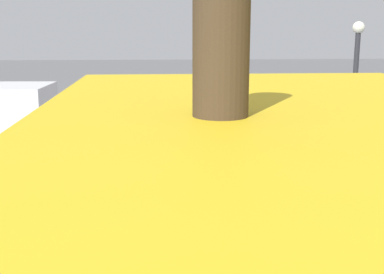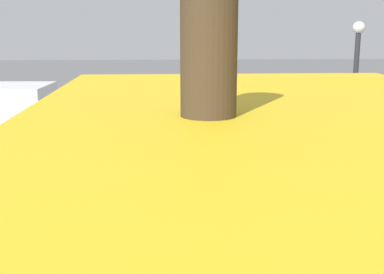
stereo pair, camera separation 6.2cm
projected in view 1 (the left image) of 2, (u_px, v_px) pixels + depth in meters
The scene contains 10 objects.
ground_plane at pixel (197, 171), 13.40m from camera, with size 90.00×90.00×0.00m, color #5B5B5E.
slush_patch_near_cluster at pixel (305, 191), 11.79m from camera, with size 2.71×2.71×0.01m, color #ADAFB5.
slush_patch_under_van at pixel (253, 211), 10.50m from camera, with size 2.83×2.83×0.01m, color #999BA0.
cargo_van_parked_right at pixel (32, 137), 12.00m from camera, with size 2.42×5.44×2.60m.
shopping_cart_vendor at pixel (207, 149), 13.40m from camera, with size 0.75×0.94×1.02m.
hand_dolly_boxes at pixel (167, 148), 13.01m from camera, with size 0.68×0.81×1.32m.
pedestrian_pink_side at pixel (197, 103), 14.59m from camera, with size 1.04×1.04×2.15m.
pedestrian_black_side at pixel (194, 120), 11.88m from camera, with size 1.04×1.04×2.15m.
pedestrian_white_side at pixel (149, 114), 12.84m from camera, with size 1.04×1.04×2.15m.
street_lamp at pixel (355, 86), 11.92m from camera, with size 0.28×0.28×3.86m.
Camera 1 is at (0.94, 12.86, 3.76)m, focal length 47.36 mm.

